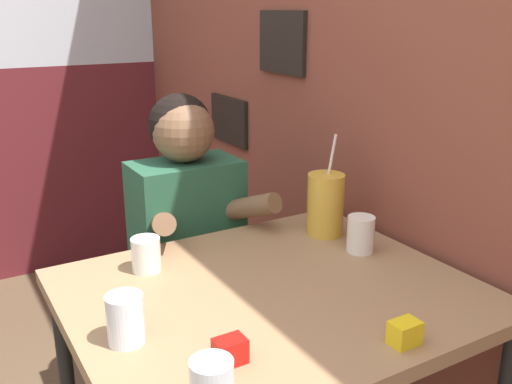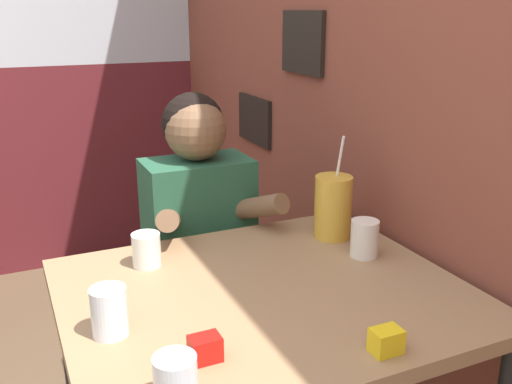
# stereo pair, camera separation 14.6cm
# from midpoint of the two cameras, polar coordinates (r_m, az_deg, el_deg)

# --- Properties ---
(brick_wall_right) EXTENTS (0.08, 4.44, 2.70)m
(brick_wall_right) POSITION_cam_midpoint_polar(r_m,az_deg,el_deg) (2.18, 6.46, 17.03)
(brick_wall_right) COLOR brown
(brick_wall_right) RESTS_ON ground_plane
(main_table) EXTENTS (0.94, 0.80, 0.74)m
(main_table) POSITION_cam_midpoint_polar(r_m,az_deg,el_deg) (1.42, 3.88, -12.32)
(main_table) COLOR #93704C
(main_table) RESTS_ON ground_plane
(person_seated) EXTENTS (0.42, 0.40, 1.13)m
(person_seated) POSITION_cam_midpoint_polar(r_m,az_deg,el_deg) (1.91, -3.45, -6.54)
(person_seated) COLOR #235138
(person_seated) RESTS_ON ground_plane
(cocktail_pitcher) EXTENTS (0.11, 0.11, 0.30)m
(cocktail_pitcher) POSITION_cam_midpoint_polar(r_m,az_deg,el_deg) (1.68, 10.18, -1.51)
(cocktail_pitcher) COLOR gold
(cocktail_pitcher) RESTS_ON main_table
(glass_near_pitcher) EXTENTS (0.08, 0.08, 0.10)m
(glass_near_pitcher) POSITION_cam_midpoint_polar(r_m,az_deg,el_deg) (1.21, -11.09, -11.75)
(glass_near_pitcher) COLOR silver
(glass_near_pitcher) RESTS_ON main_table
(glass_center) EXTENTS (0.07, 0.07, 0.09)m
(glass_center) POSITION_cam_midpoint_polar(r_m,az_deg,el_deg) (1.50, -8.19, -5.80)
(glass_center) COLOR silver
(glass_center) RESTS_ON main_table
(glass_far_side) EXTENTS (0.08, 0.08, 0.10)m
(glass_far_side) POSITION_cam_midpoint_polar(r_m,az_deg,el_deg) (1.58, 13.42, -4.58)
(glass_far_side) COLOR silver
(glass_far_side) RESTS_ON main_table
(glass_by_brick) EXTENTS (0.07, 0.07, 0.09)m
(glass_by_brick) POSITION_cam_midpoint_polar(r_m,az_deg,el_deg) (1.00, -3.73, -18.50)
(glass_by_brick) COLOR silver
(glass_by_brick) RESTS_ON main_table
(condiment_ketchup) EXTENTS (0.06, 0.04, 0.05)m
(condiment_ketchup) POSITION_cam_midpoint_polar(r_m,az_deg,el_deg) (1.12, -1.27, -15.48)
(condiment_ketchup) COLOR #B7140F
(condiment_ketchup) RESTS_ON main_table
(condiment_mustard) EXTENTS (0.06, 0.04, 0.05)m
(condiment_mustard) POSITION_cam_midpoint_polar(r_m,az_deg,el_deg) (1.19, 16.47, -14.19)
(condiment_mustard) COLOR yellow
(condiment_mustard) RESTS_ON main_table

